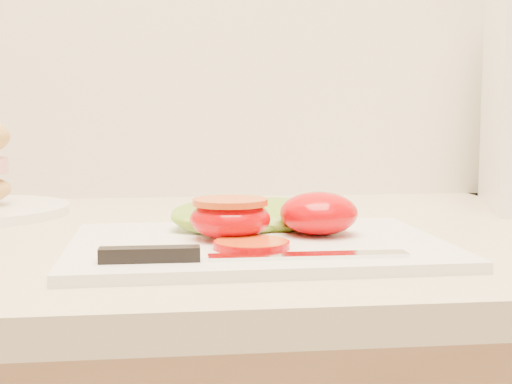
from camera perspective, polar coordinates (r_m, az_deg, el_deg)
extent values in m
cube|color=beige|center=(0.85, 14.74, -3.64)|extent=(3.92, 0.65, 0.03)
cube|color=silver|center=(0.68, 0.10, -4.31)|extent=(0.35, 0.26, 0.01)
ellipsoid|color=#C60001|center=(0.71, 5.04, -1.71)|extent=(0.08, 0.08, 0.04)
ellipsoid|color=#C60001|center=(0.68, -2.07, -2.16)|extent=(0.08, 0.08, 0.04)
cylinder|color=#B72405|center=(0.68, -2.08, -0.79)|extent=(0.07, 0.07, 0.01)
cylinder|color=orange|center=(0.63, -0.37, -4.22)|extent=(0.07, 0.07, 0.01)
ellipsoid|color=#70A12A|center=(0.74, -1.79, -1.98)|extent=(0.15, 0.12, 0.03)
ellipsoid|color=#70A12A|center=(0.75, 1.47, -1.84)|extent=(0.13, 0.10, 0.03)
cube|color=silver|center=(0.60, 4.24, -5.08)|extent=(0.17, 0.02, 0.00)
cube|color=black|center=(0.58, -8.51, -4.96)|extent=(0.08, 0.02, 0.01)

